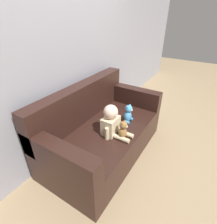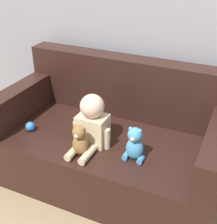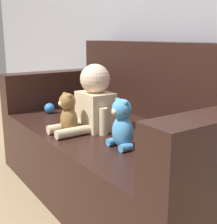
{
  "view_description": "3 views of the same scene",
  "coord_description": "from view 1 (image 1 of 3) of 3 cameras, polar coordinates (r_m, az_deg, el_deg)",
  "views": [
    {
      "loc": [
        -1.55,
        -1.03,
        1.75
      ],
      "look_at": [
        -0.03,
        -0.08,
        0.68
      ],
      "focal_mm": 28.0,
      "sensor_mm": 36.0,
      "label": 1
    },
    {
      "loc": [
        0.83,
        -1.81,
        1.74
      ],
      "look_at": [
        -0.0,
        -0.0,
        0.63
      ],
      "focal_mm": 50.0,
      "sensor_mm": 36.0,
      "label": 2
    },
    {
      "loc": [
        1.45,
        -1.07,
        0.96
      ],
      "look_at": [
        -0.03,
        -0.06,
        0.52
      ],
      "focal_mm": 50.0,
      "sensor_mm": 36.0,
      "label": 3
    }
  ],
  "objects": [
    {
      "name": "person_baby",
      "position": [
        2.07,
        1.07,
        -3.22
      ],
      "size": [
        0.29,
        0.37,
        0.39
      ],
      "color": "beige",
      "rests_on": "couch"
    },
    {
      "name": "couch",
      "position": [
        2.37,
        -2.49,
        -6.36
      ],
      "size": [
        1.72,
        0.92,
        0.93
      ],
      "color": "black",
      "rests_on": "ground_plane"
    },
    {
      "name": "ground_plane",
      "position": [
        2.55,
        -1.11,
        -12.62
      ],
      "size": [
        12.0,
        12.0,
        0.0
      ],
      "primitive_type": "plane",
      "color": "#9E8460"
    },
    {
      "name": "wall_back",
      "position": [
        2.25,
        -13.77,
        18.37
      ],
      "size": [
        8.0,
        0.05,
        2.6
      ],
      "color": "#93939E",
      "rests_on": "ground_plane"
    },
    {
      "name": "plush_toy_side",
      "position": [
        2.34,
        6.41,
        -0.65
      ],
      "size": [
        0.15,
        0.11,
        0.25
      ],
      "color": "#4C9EDB",
      "rests_on": "couch"
    },
    {
      "name": "teddy_bear_brown",
      "position": [
        2.04,
        4.75,
        -6.05
      ],
      "size": [
        0.14,
        0.11,
        0.24
      ],
      "color": "olive",
      "rests_on": "couch"
    },
    {
      "name": "toy_ball",
      "position": [
        1.81,
        -6.42,
        -14.96
      ],
      "size": [
        0.07,
        0.07,
        0.07
      ],
      "color": "#337FDB",
      "rests_on": "couch"
    }
  ]
}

